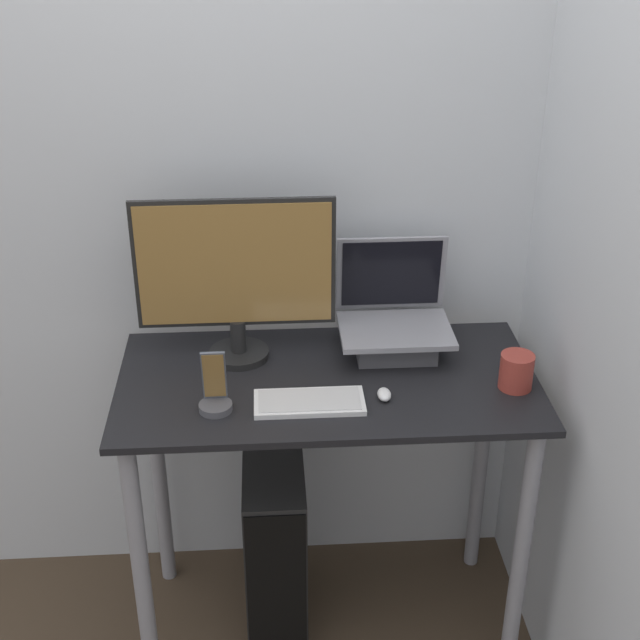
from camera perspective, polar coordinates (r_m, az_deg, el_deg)
wall_back at (r=2.61m, az=-0.09°, el=8.04°), size 6.00×0.05×2.60m
wall_side_right at (r=2.14m, az=18.96°, el=2.00°), size 0.05×6.00×2.60m
desk at (r=2.53m, az=0.48°, el=-7.17°), size 1.14×0.59×0.91m
laptop at (r=2.54m, az=4.77°, el=-0.37°), size 0.32×0.26×0.31m
monitor at (r=2.44m, az=-5.43°, el=2.72°), size 0.55×0.17×0.47m
keyboard at (r=2.32m, az=-0.69°, el=-5.27°), size 0.29×0.13×0.02m
mouse at (r=2.35m, az=4.13°, el=-4.78°), size 0.04×0.06×0.03m
cell_phone at (r=2.30m, az=-6.74°, el=-4.78°), size 0.09×0.09×0.17m
computer_tower at (r=2.84m, az=-2.88°, el=-14.14°), size 0.18×0.39×0.57m
mug at (r=2.43m, az=12.45°, el=-3.23°), size 0.09×0.09×0.10m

